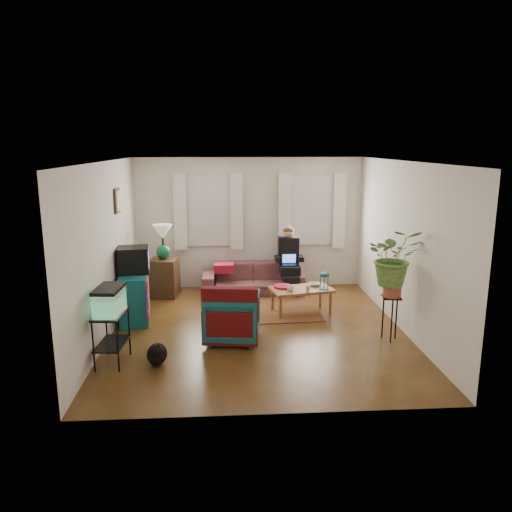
{
  "coord_description": "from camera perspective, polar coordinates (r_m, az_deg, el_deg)",
  "views": [
    {
      "loc": [
        -0.51,
        -7.35,
        2.84
      ],
      "look_at": [
        0.0,
        0.4,
        1.1
      ],
      "focal_mm": 35.0,
      "sensor_mm": 36.0,
      "label": 1
    }
  ],
  "objects": [
    {
      "name": "wall_left",
      "position": [
        7.71,
        -16.73,
        0.56
      ],
      "size": [
        0.01,
        5.0,
        2.6
      ],
      "primitive_type": "cube",
      "color": "silver",
      "rests_on": "floor"
    },
    {
      "name": "picture_frame",
      "position": [
        8.42,
        -15.52,
        6.11
      ],
      "size": [
        0.04,
        0.32,
        0.4
      ],
      "primitive_type": "cube",
      "color": "#3D2616",
      "rests_on": "wall_left"
    },
    {
      "name": "snack_tray",
      "position": [
        8.63,
        3.13,
        -3.5
      ],
      "size": [
        0.38,
        0.38,
        0.04
      ],
      "primitive_type": "cylinder",
      "rotation": [
        0.0,
        0.0,
        0.22
      ],
      "color": "#B21414",
      "rests_on": "coffee_table"
    },
    {
      "name": "area_rug",
      "position": [
        8.87,
        0.43,
        -5.99
      ],
      "size": [
        2.07,
        1.69,
        0.01
      ],
      "primitive_type": "cube",
      "rotation": [
        0.0,
        0.0,
        0.05
      ],
      "color": "maroon",
      "rests_on": "floor"
    },
    {
      "name": "curtains_left",
      "position": [
        9.84,
        -5.45,
        5.04
      ],
      "size": [
        1.36,
        0.06,
        1.5
      ],
      "primitive_type": "cube",
      "color": "white",
      "rests_on": "wall_back"
    },
    {
      "name": "potted_plant",
      "position": [
        7.45,
        15.44,
        -1.09
      ],
      "size": [
        0.85,
        0.76,
        0.85
      ],
      "primitive_type": "imported",
      "rotation": [
        0.0,
        0.0,
        -0.14
      ],
      "color": "#599947",
      "rests_on": "plant_stand"
    },
    {
      "name": "side_table",
      "position": [
        9.66,
        -10.43,
        -2.43
      ],
      "size": [
        0.57,
        0.57,
        0.73
      ],
      "primitive_type": "cube",
      "rotation": [
        0.0,
        0.0,
        -0.15
      ],
      "color": "#3D2B16",
      "rests_on": "floor"
    },
    {
      "name": "cup_a",
      "position": [
        8.43,
        3.97,
        -3.71
      ],
      "size": [
        0.14,
        0.14,
        0.09
      ],
      "primitive_type": "imported",
      "rotation": [
        0.0,
        0.0,
        0.22
      ],
      "color": "white",
      "rests_on": "coffee_table"
    },
    {
      "name": "floor",
      "position": [
        7.89,
        0.19,
        -8.45
      ],
      "size": [
        4.5,
        5.0,
        0.01
      ],
      "primitive_type": "cube",
      "color": "#4F2B14",
      "rests_on": "ground"
    },
    {
      "name": "window_right",
      "position": [
        10.07,
        6.35,
        5.19
      ],
      "size": [
        1.08,
        0.04,
        1.38
      ],
      "primitive_type": "cube",
      "color": "white",
      "rests_on": "wall_back"
    },
    {
      "name": "wall_front",
      "position": [
        5.11,
        2.16,
        -4.91
      ],
      "size": [
        4.5,
        0.01,
        2.6
      ],
      "primitive_type": "cube",
      "color": "silver",
      "rests_on": "floor"
    },
    {
      "name": "aquarium",
      "position": [
        6.74,
        -16.41,
        -4.84
      ],
      "size": [
        0.36,
        0.59,
        0.37
      ],
      "primitive_type": "cube",
      "rotation": [
        0.0,
        0.0,
        -0.08
      ],
      "color": "#7FD899",
      "rests_on": "aquarium_stand"
    },
    {
      "name": "cup_b",
      "position": [
        8.46,
        5.94,
        -3.7
      ],
      "size": [
        0.11,
        0.11,
        0.09
      ],
      "primitive_type": "imported",
      "rotation": [
        0.0,
        0.0,
        0.22
      ],
      "color": "beige",
      "rests_on": "coffee_table"
    },
    {
      "name": "sofa",
      "position": [
        9.73,
        -0.36,
        -2.0
      ],
      "size": [
        1.95,
        0.77,
        0.76
      ],
      "primitive_type": "imported",
      "rotation": [
        0.0,
        0.0,
        0.0
      ],
      "color": "brown",
      "rests_on": "floor"
    },
    {
      "name": "serape_throw",
      "position": [
        7.06,
        -3.01,
        -6.23
      ],
      "size": [
        0.81,
        0.29,
        0.65
      ],
      "primitive_type": "cube",
      "rotation": [
        0.0,
        0.0,
        -0.13
      ],
      "color": "#9E0A0A",
      "rests_on": "armchair"
    },
    {
      "name": "birdcage",
      "position": [
        8.57,
        7.8,
        -2.79
      ],
      "size": [
        0.2,
        0.2,
        0.3
      ],
      "primitive_type": null,
      "rotation": [
        0.0,
        0.0,
        0.22
      ],
      "color": "#115B6B",
      "rests_on": "coffee_table"
    },
    {
      "name": "aquarium_stand",
      "position": [
        6.91,
        -16.14,
        -9.03
      ],
      "size": [
        0.4,
        0.65,
        0.69
      ],
      "primitive_type": "cube",
      "rotation": [
        0.0,
        0.0,
        -0.08
      ],
      "color": "black",
      "rests_on": "floor"
    },
    {
      "name": "coffee_table",
      "position": [
        8.67,
        5.19,
        -5.06
      ],
      "size": [
        1.13,
        0.77,
        0.43
      ],
      "primitive_type": "cube",
      "rotation": [
        0.0,
        0.0,
        0.22
      ],
      "color": "brown",
      "rests_on": "floor"
    },
    {
      "name": "wall_right",
      "position": [
        8.0,
        16.5,
        1.01
      ],
      "size": [
        0.01,
        5.0,
        2.6
      ],
      "primitive_type": "cube",
      "color": "silver",
      "rests_on": "floor"
    },
    {
      "name": "curtains_right",
      "position": [
        9.99,
        6.43,
        5.13
      ],
      "size": [
        1.36,
        0.06,
        1.5
      ],
      "primitive_type": "cube",
      "color": "white",
      "rests_on": "wall_back"
    },
    {
      "name": "ceiling",
      "position": [
        7.37,
        0.21,
        10.76
      ],
      "size": [
        4.5,
        5.0,
        0.01
      ],
      "primitive_type": "cube",
      "color": "white",
      "rests_on": "wall_back"
    },
    {
      "name": "seated_person",
      "position": [
        9.75,
        3.78,
        -0.79
      ],
      "size": [
        0.49,
        0.6,
        1.16
      ],
      "primitive_type": null,
      "rotation": [
        0.0,
        0.0,
        0.0
      ],
      "color": "black",
      "rests_on": "sofa"
    },
    {
      "name": "bowl",
      "position": [
        8.78,
        6.71,
        -3.23
      ],
      "size": [
        0.24,
        0.24,
        0.05
      ],
      "primitive_type": "imported",
      "rotation": [
        0.0,
        0.0,
        0.22
      ],
      "color": "white",
      "rests_on": "coffee_table"
    },
    {
      "name": "wall_back",
      "position": [
        9.98,
        -0.8,
        3.75
      ],
      "size": [
        4.5,
        0.01,
        2.6
      ],
      "primitive_type": "cube",
      "color": "silver",
      "rests_on": "floor"
    },
    {
      "name": "crt_tv",
      "position": [
        8.35,
        -13.83,
        -0.42
      ],
      "size": [
        0.54,
        0.5,
        0.42
      ],
      "primitive_type": "cube",
      "rotation": [
        0.0,
        0.0,
        0.13
      ],
      "color": "black",
      "rests_on": "dresser"
    },
    {
      "name": "table_lamp",
      "position": [
        9.51,
        -10.59,
        1.5
      ],
      "size": [
        0.43,
        0.43,
        0.67
      ],
      "primitive_type": null,
      "rotation": [
        0.0,
        0.0,
        -0.15
      ],
      "color": "white",
      "rests_on": "side_table"
    },
    {
      "name": "plant_stand",
      "position": [
        7.67,
        15.09,
        -6.88
      ],
      "size": [
        0.32,
        0.32,
        0.67
      ],
      "primitive_type": "cube",
      "rotation": [
        0.0,
        0.0,
        -0.14
      ],
      "color": "black",
      "rests_on": "floor"
    },
    {
      "name": "dresser",
      "position": [
        8.43,
        -13.76,
        -4.6
      ],
      "size": [
        0.55,
        0.93,
        0.79
      ],
      "primitive_type": "cube",
      "rotation": [
        0.0,
        0.0,
        0.13
      ],
      "color": "#105760",
      "rests_on": "floor"
    },
    {
      "name": "armchair",
      "position": [
        7.4,
        -2.71,
        -6.67
      ],
      "size": [
        0.86,
        0.81,
        0.79
      ],
      "primitive_type": "imported",
      "rotation": [
        0.0,
        0.0,
        3.01
      ],
      "color": "#126A6D",
      "rests_on": "floor"
    },
    {
      "name": "black_cat",
      "position": [
        6.8,
        -11.26,
        -10.7
      ],
      "size": [
        0.29,
        0.43,
        0.35
      ],
      "primitive_type": "ellipsoid",
      "rotation": [
        0.0,
        0.0,
        0.06
      ],
      "color": "black",
      "rests_on": "floor"
    },
    {
      "name": "window_left",
      "position": [
        9.92,
        -5.44,
        5.1
      ],
      "size": [
        1.08,
        0.04,
        1.38
      ],
      "primitive_type": "cube",
      "color": "white",
      "rests_on": "wall_back"
    }
  ]
}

